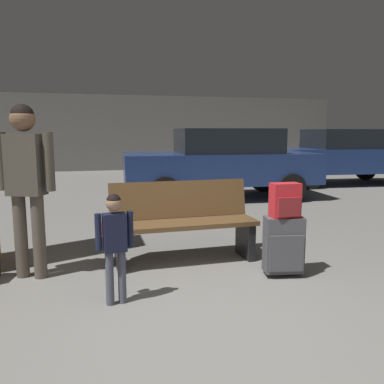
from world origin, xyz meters
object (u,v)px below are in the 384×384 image
at_px(child, 114,237).
at_px(parked_car_side, 343,155).
at_px(backpack_bright, 285,201).
at_px(bench, 183,222).
at_px(suitcase, 284,245).
at_px(parked_car_near, 222,161).
at_px(adult, 26,173).

xyz_separation_m(child, parked_car_side, (6.62, 6.42, 0.23)).
bearing_deg(backpack_bright, parked_car_side, 51.29).
relative_size(bench, suitcase, 2.67).
height_order(backpack_bright, child, backpack_bright).
relative_size(bench, parked_car_near, 0.39).
distance_m(bench, adult, 1.71).
bearing_deg(suitcase, child, -171.43).
bearing_deg(parked_car_near, backpack_bright, -100.99).
relative_size(bench, parked_car_side, 0.38).
relative_size(child, adult, 0.55).
relative_size(adult, parked_car_near, 0.41).
distance_m(adult, parked_car_near, 5.31).
xyz_separation_m(bench, parked_car_side, (5.81, 5.44, 0.36)).
height_order(child, parked_car_side, parked_car_side).
distance_m(child, parked_car_near, 5.59).
bearing_deg(bench, child, -129.67).
height_order(child, adult, adult).
relative_size(backpack_bright, adult, 0.20).
xyz_separation_m(suitcase, parked_car_side, (4.95, 6.17, 0.48)).
bearing_deg(backpack_bright, suitcase, 150.17).
bearing_deg(adult, backpack_bright, -13.56).
height_order(backpack_bright, parked_car_near, parked_car_near).
bearing_deg(parked_car_near, parked_car_side, 20.07).
bearing_deg(bench, backpack_bright, -40.22).
xyz_separation_m(child, parked_car_near, (2.59, 4.95, 0.23)).
height_order(bench, parked_car_near, parked_car_near).
height_order(bench, backpack_bright, backpack_bright).
bearing_deg(adult, bench, 4.93).
distance_m(adult, parked_car_side, 9.27).
bearing_deg(backpack_bright, adult, 166.44).
bearing_deg(suitcase, adult, 166.45).
distance_m(bench, parked_car_side, 7.97).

